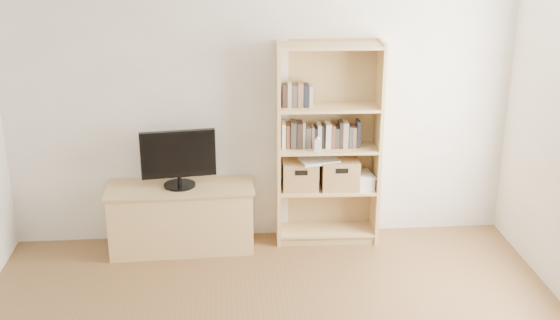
{
  "coord_description": "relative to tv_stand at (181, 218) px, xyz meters",
  "views": [
    {
      "loc": [
        -0.33,
        -3.5,
        2.89
      ],
      "look_at": [
        0.12,
        1.9,
        0.95
      ],
      "focal_mm": 45.0,
      "sensor_mm": 36.0,
      "label": 1
    }
  ],
  "objects": [
    {
      "name": "back_wall",
      "position": [
        0.74,
        0.23,
        1.01
      ],
      "size": [
        4.5,
        0.02,
        2.6
      ],
      "primitive_type": "cube",
      "color": "silver",
      "rests_on": "floor"
    },
    {
      "name": "basket_left",
      "position": [
        1.07,
        0.07,
        0.35
      ],
      "size": [
        0.33,
        0.27,
        0.26
      ],
      "primitive_type": "cube",
      "rotation": [
        0.0,
        0.0,
        -0.05
      ],
      "color": "#9B7846",
      "rests_on": "bookshelf"
    },
    {
      "name": "tv_stand",
      "position": [
        0.0,
        0.0,
        0.0
      ],
      "size": [
        1.27,
        0.51,
        0.57
      ],
      "primitive_type": "cube",
      "rotation": [
        0.0,
        0.0,
        0.04
      ],
      "color": "tan",
      "rests_on": "floor"
    },
    {
      "name": "books_row_upper",
      "position": [
        1.12,
        0.1,
        1.08
      ],
      "size": [
        0.35,
        0.13,
        0.18
      ],
      "primitive_type": "cube",
      "rotation": [
        0.0,
        0.0,
        -0.02
      ],
      "color": "beige",
      "rests_on": "bookshelf"
    },
    {
      "name": "magazine_stack",
      "position": [
        1.63,
        0.05,
        0.28
      ],
      "size": [
        0.19,
        0.26,
        0.12
      ],
      "primitive_type": "cube",
      "rotation": [
        0.0,
        0.0,
        0.06
      ],
      "color": "silver",
      "rests_on": "bookshelf"
    },
    {
      "name": "basket_right",
      "position": [
        1.43,
        0.06,
        0.36
      ],
      "size": [
        0.34,
        0.29,
        0.27
      ],
      "primitive_type": "cube",
      "rotation": [
        0.0,
        0.0,
        -0.04
      ],
      "color": "#9B7846",
      "rests_on": "bookshelf"
    },
    {
      "name": "bookshelf",
      "position": [
        1.32,
        0.07,
        0.63
      ],
      "size": [
        0.93,
        0.36,
        1.83
      ],
      "primitive_type": "cube",
      "rotation": [
        0.0,
        0.0,
        -0.03
      ],
      "color": "tan",
      "rests_on": "floor"
    },
    {
      "name": "baby_monitor",
      "position": [
        1.21,
        -0.03,
        0.67
      ],
      "size": [
        0.06,
        0.05,
        0.11
      ],
      "primitive_type": "cube",
      "rotation": [
        0.0,
        0.0,
        -0.21
      ],
      "color": "white",
      "rests_on": "bookshelf"
    },
    {
      "name": "books_row_mid",
      "position": [
        1.32,
        0.09,
        0.72
      ],
      "size": [
        0.82,
        0.18,
        0.22
      ],
      "primitive_type": "cube",
      "rotation": [
        0.0,
        0.0,
        -0.03
      ],
      "color": "beige",
      "rests_on": "bookshelf"
    },
    {
      "name": "television",
      "position": [
        0.0,
        0.0,
        0.57
      ],
      "size": [
        0.65,
        0.13,
        0.51
      ],
      "primitive_type": "cube",
      "rotation": [
        0.0,
        0.0,
        0.12
      ],
      "color": "black",
      "rests_on": "tv_stand"
    },
    {
      "name": "laptop",
      "position": [
        1.23,
        0.06,
        0.5
      ],
      "size": [
        0.38,
        0.3,
        0.03
      ],
      "primitive_type": "cube",
      "rotation": [
        0.0,
        0.0,
        0.22
      ],
      "color": "silver",
      "rests_on": "basket_left"
    }
  ]
}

